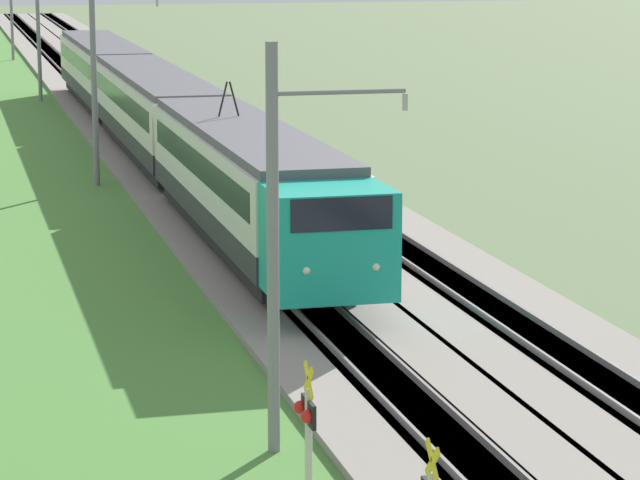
# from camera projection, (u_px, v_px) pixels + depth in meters

# --- Properties ---
(ballast_main) EXTENTS (240.00, 4.40, 0.30)m
(ballast_main) POSITION_uv_depth(u_px,v_px,m) (140.00, 143.00, 68.00)
(ballast_main) COLOR gray
(ballast_main) RESTS_ON ground
(ballast_adjacent) EXTENTS (240.00, 4.40, 0.30)m
(ballast_adjacent) POSITION_uv_depth(u_px,v_px,m) (233.00, 140.00, 69.02)
(ballast_adjacent) COLOR gray
(ballast_adjacent) RESTS_ON ground
(track_main) EXTENTS (240.00, 1.57, 0.45)m
(track_main) POSITION_uv_depth(u_px,v_px,m) (140.00, 143.00, 68.00)
(track_main) COLOR #4C4238
(track_main) RESTS_ON ground
(track_adjacent) EXTENTS (240.00, 1.57, 0.45)m
(track_adjacent) POSITION_uv_depth(u_px,v_px,m) (233.00, 140.00, 69.01)
(track_adjacent) COLOR #4C4238
(track_adjacent) RESTS_ON ground
(passenger_train) EXTENTS (59.97, 2.98, 4.88)m
(passenger_train) POSITION_uv_depth(u_px,v_px,m) (154.00, 108.00, 62.86)
(passenger_train) COLOR #19A88E
(passenger_train) RESTS_ON ground
(crossing_signal_aux) EXTENTS (0.70, 0.23, 3.24)m
(crossing_signal_aux) POSITION_uv_depth(u_px,v_px,m) (308.00, 448.00, 21.81)
(crossing_signal_aux) COLOR beige
(crossing_signal_aux) RESTS_ON ground
(catenary_mast_near) EXTENTS (0.22, 2.56, 7.47)m
(catenary_mast_near) POSITION_uv_depth(u_px,v_px,m) (277.00, 247.00, 26.55)
(catenary_mast_near) COLOR slate
(catenary_mast_near) RESTS_ON ground
(catenary_mast_mid) EXTENTS (0.22, 2.56, 7.98)m
(catenary_mast_mid) POSITION_uv_depth(u_px,v_px,m) (96.00, 78.00, 55.80)
(catenary_mast_mid) COLOR slate
(catenary_mast_mid) RESTS_ON ground
(catenary_mast_far) EXTENTS (0.22, 2.56, 7.73)m
(catenary_mast_far) POSITION_uv_depth(u_px,v_px,m) (40.00, 32.00, 85.12)
(catenary_mast_far) COLOR slate
(catenary_mast_far) RESTS_ON ground
(catenary_mast_distant) EXTENTS (0.22, 2.56, 8.04)m
(catenary_mast_distant) POSITION_uv_depth(u_px,v_px,m) (12.00, 6.00, 114.39)
(catenary_mast_distant) COLOR slate
(catenary_mast_distant) RESTS_ON ground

